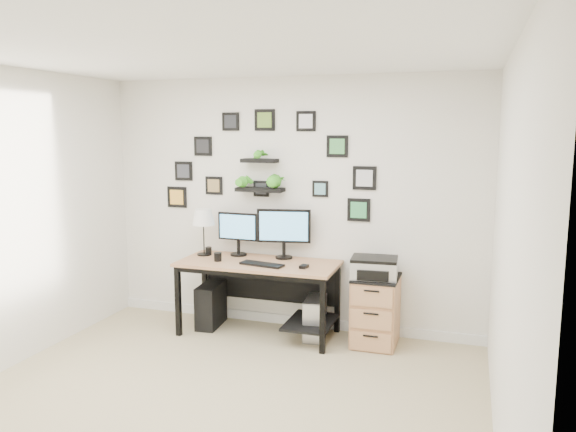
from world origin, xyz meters
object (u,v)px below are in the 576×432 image
at_px(desk, 263,273).
at_px(mug, 218,257).
at_px(pc_tower_black, 211,305).
at_px(pc_tower_grey, 315,318).
at_px(monitor_left, 238,231).
at_px(printer, 374,268).
at_px(table_lamp, 203,218).
at_px(file_cabinet, 375,310).
at_px(monitor_right, 284,229).

distance_m(desk, mug, 0.49).
bearing_deg(pc_tower_black, pc_tower_grey, -4.82).
bearing_deg(pc_tower_grey, monitor_left, 170.71).
bearing_deg(printer, table_lamp, 177.93).
bearing_deg(file_cabinet, pc_tower_black, -179.07).
bearing_deg(mug, pc_tower_black, 136.61).
xyz_separation_m(desk, printer, (1.12, 0.02, 0.14)).
height_order(desk, pc_tower_black, desk).
bearing_deg(pc_tower_grey, monitor_right, 157.24).
height_order(monitor_right, printer, monitor_right).
height_order(monitor_left, mug, monitor_left).
bearing_deg(file_cabinet, mug, -173.37).
relative_size(table_lamp, mug, 5.68).
bearing_deg(printer, desk, -179.06).
height_order(pc_tower_grey, printer, printer).
bearing_deg(monitor_right, pc_tower_black, -168.09).
bearing_deg(mug, monitor_right, 27.83).
xyz_separation_m(monitor_left, pc_tower_grey, (0.88, -0.14, -0.81)).
xyz_separation_m(monitor_left, file_cabinet, (1.48, -0.12, -0.68)).
xyz_separation_m(monitor_right, mug, (-0.60, -0.32, -0.26)).
xyz_separation_m(desk, monitor_left, (-0.34, 0.18, 0.39)).
xyz_separation_m(monitor_right, printer, (0.96, -0.17, -0.29)).
bearing_deg(file_cabinet, printer, -111.46).
xyz_separation_m(monitor_left, monitor_right, (0.50, 0.02, 0.04)).
distance_m(mug, pc_tower_black, 0.61).
xyz_separation_m(pc_tower_grey, printer, (0.58, -0.01, 0.57)).
bearing_deg(mug, file_cabinet, 6.63).
distance_m(monitor_left, file_cabinet, 1.63).
xyz_separation_m(mug, pc_tower_black, (-0.16, 0.16, -0.57)).
bearing_deg(table_lamp, pc_tower_grey, -2.45).
height_order(desk, monitor_left, monitor_left).
relative_size(mug, pc_tower_grey, 0.20).
bearing_deg(desk, file_cabinet, 2.92).
bearing_deg(pc_tower_grey, file_cabinet, 2.57).
relative_size(pc_tower_black, pc_tower_grey, 1.06).
relative_size(table_lamp, printer, 1.08).
bearing_deg(pc_tower_grey, printer, -1.27).
xyz_separation_m(mug, pc_tower_grey, (0.98, 0.16, -0.59)).
distance_m(desk, pc_tower_black, 0.72).
relative_size(desk, printer, 3.51).
relative_size(monitor_left, monitor_right, 0.83).
distance_m(monitor_right, printer, 1.02).
relative_size(pc_tower_grey, printer, 0.94).
bearing_deg(printer, file_cabinet, 68.54).
xyz_separation_m(mug, file_cabinet, (1.58, 0.18, -0.46)).
distance_m(pc_tower_black, pc_tower_grey, 1.14).
distance_m(file_cabinet, printer, 0.44).
bearing_deg(desk, pc_tower_black, 177.16).
bearing_deg(pc_tower_black, file_cabinet, -3.96).
height_order(mug, printer, printer).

